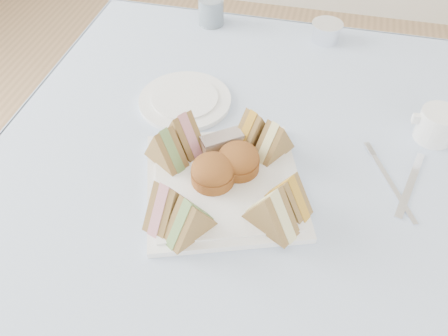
% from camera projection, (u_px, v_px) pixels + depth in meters
% --- Properties ---
extents(floor, '(4.00, 4.00, 0.00)m').
position_uv_depth(floor, '(245.00, 328.00, 1.44)').
color(floor, '#9E7751').
rests_on(floor, ground).
extents(table, '(0.90, 0.90, 0.74)m').
position_uv_depth(table, '(249.00, 262.00, 1.17)').
color(table, brown).
rests_on(table, floor).
extents(tablecloth, '(1.02, 1.02, 0.01)m').
position_uv_depth(tablecloth, '(257.00, 157.00, 0.90)').
color(tablecloth, white).
rests_on(tablecloth, table).
extents(serving_plate, '(0.35, 0.35, 0.01)m').
position_uv_depth(serving_plate, '(224.00, 185.00, 0.84)').
color(serving_plate, white).
rests_on(serving_plate, tablecloth).
extents(sandwich_fl_a, '(0.07, 0.10, 0.08)m').
position_uv_depth(sandwich_fl_a, '(167.00, 201.00, 0.76)').
color(sandwich_fl_a, olive).
rests_on(sandwich_fl_a, serving_plate).
extents(sandwich_fl_b, '(0.08, 0.10, 0.08)m').
position_uv_depth(sandwich_fl_b, '(189.00, 217.00, 0.74)').
color(sandwich_fl_b, olive).
rests_on(sandwich_fl_b, serving_plate).
extents(sandwich_fr_a, '(0.09, 0.07, 0.07)m').
position_uv_depth(sandwich_fr_a, '(288.00, 193.00, 0.77)').
color(sandwich_fr_a, olive).
rests_on(sandwich_fr_a, serving_plate).
extents(sandwich_fr_b, '(0.10, 0.08, 0.08)m').
position_uv_depth(sandwich_fr_b, '(272.00, 209.00, 0.74)').
color(sandwich_fr_b, olive).
rests_on(sandwich_fr_b, serving_plate).
extents(sandwich_bl_a, '(0.10, 0.08, 0.08)m').
position_uv_depth(sandwich_bl_a, '(165.00, 146.00, 0.85)').
color(sandwich_bl_a, olive).
rests_on(sandwich_bl_a, serving_plate).
extents(sandwich_bl_b, '(0.10, 0.09, 0.08)m').
position_uv_depth(sandwich_bl_b, '(183.00, 131.00, 0.87)').
color(sandwich_bl_b, olive).
rests_on(sandwich_bl_b, serving_plate).
extents(sandwich_br_a, '(0.08, 0.09, 0.07)m').
position_uv_depth(sandwich_br_a, '(274.00, 138.00, 0.86)').
color(sandwich_br_a, olive).
rests_on(sandwich_br_a, serving_plate).
extents(sandwich_br_b, '(0.08, 0.09, 0.07)m').
position_uv_depth(sandwich_br_b, '(253.00, 127.00, 0.88)').
color(sandwich_br_b, olive).
rests_on(sandwich_br_b, serving_plate).
extents(scone_left, '(0.10, 0.10, 0.05)m').
position_uv_depth(scone_left, '(213.00, 172.00, 0.82)').
color(scone_left, '#A56225').
rests_on(scone_left, serving_plate).
extents(scone_right, '(0.10, 0.10, 0.05)m').
position_uv_depth(scone_right, '(238.00, 160.00, 0.84)').
color(scone_right, '#A56225').
rests_on(scone_right, serving_plate).
extents(pastry_slice, '(0.08, 0.07, 0.04)m').
position_uv_depth(pastry_slice, '(222.00, 143.00, 0.88)').
color(pastry_slice, beige).
rests_on(pastry_slice, serving_plate).
extents(side_plate, '(0.25, 0.25, 0.01)m').
position_uv_depth(side_plate, '(185.00, 100.00, 1.01)').
color(side_plate, white).
rests_on(side_plate, tablecloth).
extents(water_glass, '(0.06, 0.06, 0.10)m').
position_uv_depth(water_glass, '(211.00, 6.00, 1.20)').
color(water_glass, white).
rests_on(water_glass, tablecloth).
extents(tea_strainer, '(0.09, 0.09, 0.04)m').
position_uv_depth(tea_strainer, '(326.00, 33.00, 1.16)').
color(tea_strainer, white).
rests_on(tea_strainer, tablecloth).
extents(knife, '(0.06, 0.17, 0.00)m').
position_uv_depth(knife, '(410.00, 184.00, 0.85)').
color(knife, white).
rests_on(knife, tablecloth).
extents(fork, '(0.08, 0.15, 0.00)m').
position_uv_depth(fork, '(393.00, 188.00, 0.84)').
color(fork, white).
rests_on(fork, tablecloth).
extents(creamer_jug, '(0.08, 0.08, 0.06)m').
position_uv_depth(creamer_jug, '(437.00, 125.00, 0.91)').
color(creamer_jug, white).
rests_on(creamer_jug, tablecloth).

